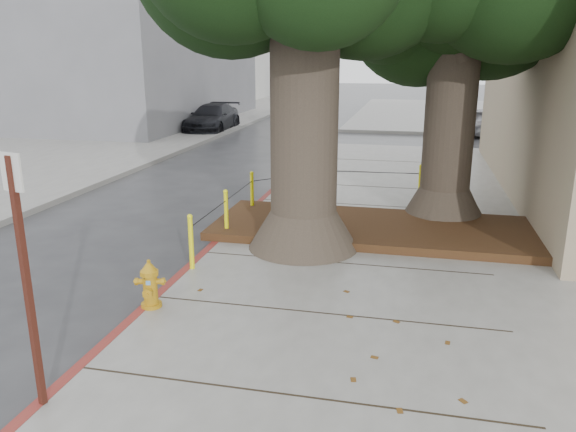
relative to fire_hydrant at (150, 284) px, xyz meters
name	(u,v)px	position (x,y,z in m)	size (l,w,h in m)	color
ground	(287,319)	(1.90, 0.33, -0.49)	(140.00, 140.00, 0.00)	#28282B
sidewalk_far	(489,114)	(7.90, 30.33, -0.42)	(16.00, 20.00, 0.15)	slate
curb_red	(214,247)	(-0.10, 2.83, -0.42)	(0.14, 26.00, 0.16)	maroon
planter_bed	(373,228)	(2.80, 4.23, -0.26)	(6.40, 2.60, 0.16)	black
building_far_grey	(105,9)	(-13.10, 22.33, 5.51)	(12.00, 16.00, 12.00)	slate
building_far_white	(216,11)	(-15.10, 45.33, 7.01)	(12.00, 18.00, 15.00)	silver
bollard_ring	(293,197)	(1.03, 4.70, 0.17)	(3.79, 5.39, 0.95)	#FEF60E
fire_hydrant	(150,284)	(0.00, 0.00, 0.00)	(0.37, 0.36, 0.70)	#C78D14
signpost	(25,270)	(-0.05, -2.37, 1.13)	(0.25, 0.08, 2.60)	#471911
car_silver	(494,123)	(6.92, 19.99, 0.18)	(1.59, 3.95, 1.35)	#B2B2B7
car_dark	(212,118)	(-6.17, 19.37, 0.16)	(1.83, 4.51, 1.31)	black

